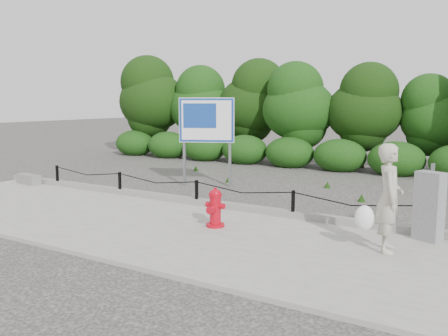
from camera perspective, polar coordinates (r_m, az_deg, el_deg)
ground at (r=11.50m, az=-3.30°, el=-4.82°), size 90.00×90.00×0.00m
sidewalk at (r=9.96m, az=-9.91°, el=-6.73°), size 14.00×4.00×0.08m
curb at (r=11.51m, az=-3.16°, el=-4.04°), size 14.00×0.22×0.14m
chain_barrier at (r=11.41m, az=-3.32°, el=-2.58°), size 10.06×0.06×0.60m
treeline at (r=19.06m, az=13.22°, el=8.01°), size 20.59×3.79×5.07m
fire_hydrant at (r=9.43m, az=-1.08°, el=-4.84°), size 0.41×0.42×0.79m
pedestrian at (r=8.26m, az=19.08°, el=-3.59°), size 0.80×0.75×1.80m
concrete_block at (r=15.45m, az=-22.44°, el=-1.25°), size 0.93×0.43×0.29m
utility_cabinet at (r=9.22m, az=23.45°, el=-4.24°), size 0.54×0.44×1.38m
advertising_sign at (r=14.17m, az=-2.13°, el=5.29°), size 1.54×0.75×2.66m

